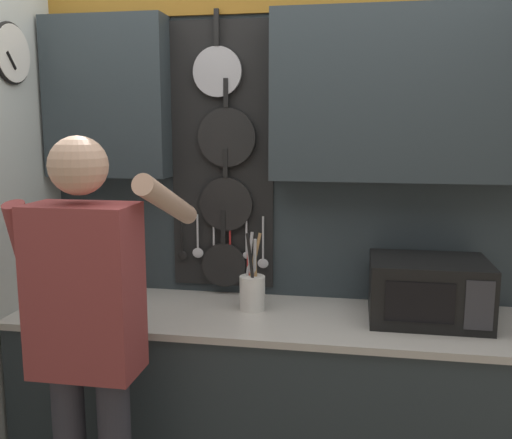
% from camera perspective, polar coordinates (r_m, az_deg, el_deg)
% --- Properties ---
extents(base_cabinet_counter, '(2.19, 0.62, 0.90)m').
position_cam_1_polar(base_cabinet_counter, '(2.70, 0.92, -18.64)').
color(base_cabinet_counter, '#2D383D').
rests_on(base_cabinet_counter, ground_plane).
extents(back_wall_unit, '(2.76, 0.20, 2.47)m').
position_cam_1_polar(back_wall_unit, '(2.66, 2.43, 5.04)').
color(back_wall_unit, '#2D383D').
rests_on(back_wall_unit, ground_plane).
extents(microwave, '(0.48, 0.37, 0.26)m').
position_cam_1_polar(microwave, '(2.52, 16.84, -6.75)').
color(microwave, black).
rests_on(microwave, base_cabinet_counter).
extents(knife_block, '(0.12, 0.16, 0.27)m').
position_cam_1_polar(knife_block, '(2.77, -15.70, -5.82)').
color(knife_block, brown).
rests_on(knife_block, base_cabinet_counter).
extents(utensil_crock, '(0.11, 0.12, 0.36)m').
position_cam_1_polar(utensil_crock, '(2.55, -0.38, -6.95)').
color(utensil_crock, white).
rests_on(utensil_crock, base_cabinet_counter).
extents(person, '(0.54, 0.64, 1.68)m').
position_cam_1_polar(person, '(2.18, -16.46, -10.03)').
color(person, '#383842').
rests_on(person, ground_plane).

